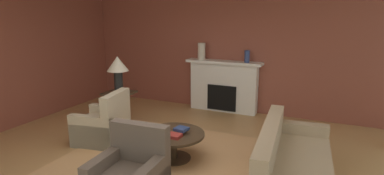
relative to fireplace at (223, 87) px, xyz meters
The scene contains 14 objects.
ground_plane 3.10m from the fireplace, 88.29° to the right, with size 9.49×9.49×0.00m, color tan.
wall_fireplace 0.93m from the fireplace, 66.70° to the left, with size 7.90×0.12×2.96m, color brown.
wall_window 4.63m from the fireplace, 142.86° to the right, with size 0.12×6.99×2.96m, color brown.
area_rug 2.85m from the fireplace, 87.86° to the right, with size 3.41×2.79×0.01m, color tan.
fireplace is the anchor object (origin of this frame).
sofa 3.53m from the fireplace, 56.38° to the right, with size 1.06×2.16×0.85m.
armchair_near_window 3.04m from the fireplace, 117.31° to the right, with size 0.91×0.91×0.95m.
coffee_table 2.81m from the fireplace, 87.86° to the right, with size 1.00×1.00×0.45m.
side_table 2.46m from the fireplace, 133.38° to the right, with size 0.56×0.56×0.70m.
table_lamp 2.54m from the fireplace, 133.38° to the right, with size 0.44×0.44×0.75m.
vase_mantel_right 0.95m from the fireplace, ahead, with size 0.12×0.12×0.28m, color navy.
vase_mantel_left 1.00m from the fireplace, behind, with size 0.18×0.18×0.40m, color beige.
book_red_cover 2.96m from the fireplace, 86.14° to the right, with size 0.21×0.18×0.05m, color maroon.
book_art_folio 2.76m from the fireplace, 85.25° to the right, with size 0.20×0.18×0.04m, color navy.
Camera 1 is at (2.23, -3.98, 2.34)m, focal length 29.86 mm.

